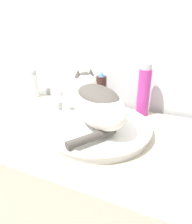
{
  "coord_description": "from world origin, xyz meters",
  "views": [
    {
      "loc": [
        0.28,
        -0.33,
        1.24
      ],
      "look_at": [
        0.02,
        0.27,
        0.94
      ],
      "focal_mm": 32.0,
      "sensor_mm": 36.0,
      "label": 1
    }
  ],
  "objects_px": {
    "deodorant_stick": "(33,83)",
    "cat": "(96,101)",
    "faucet": "(59,101)",
    "hairspray_can_black": "(101,92)",
    "shampoo_bottle_tall": "(144,91)"
  },
  "relations": [
    {
      "from": "faucet",
      "to": "shampoo_bottle_tall",
      "type": "xyz_separation_m",
      "value": [
        0.34,
        0.15,
        0.04
      ]
    },
    {
      "from": "faucet",
      "to": "shampoo_bottle_tall",
      "type": "height_order",
      "value": "shampoo_bottle_tall"
    },
    {
      "from": "faucet",
      "to": "deodorant_stick",
      "type": "relative_size",
      "value": 0.89
    },
    {
      "from": "deodorant_stick",
      "to": "shampoo_bottle_tall",
      "type": "xyz_separation_m",
      "value": [
        0.61,
        0.0,
        0.03
      ]
    },
    {
      "from": "shampoo_bottle_tall",
      "to": "hairspray_can_black",
      "type": "distance_m",
      "value": 0.2
    },
    {
      "from": "shampoo_bottle_tall",
      "to": "cat",
      "type": "bearing_deg",
      "value": -120.08
    },
    {
      "from": "faucet",
      "to": "shampoo_bottle_tall",
      "type": "distance_m",
      "value": 0.38
    },
    {
      "from": "faucet",
      "to": "shampoo_bottle_tall",
      "type": "bearing_deg",
      "value": 44.06
    },
    {
      "from": "cat",
      "to": "shampoo_bottle_tall",
      "type": "height_order",
      "value": "shampoo_bottle_tall"
    },
    {
      "from": "hairspray_can_black",
      "to": "faucet",
      "type": "bearing_deg",
      "value": -132.21
    },
    {
      "from": "deodorant_stick",
      "to": "hairspray_can_black",
      "type": "xyz_separation_m",
      "value": [
        0.41,
        0.0,
        0.0
      ]
    },
    {
      "from": "deodorant_stick",
      "to": "cat",
      "type": "bearing_deg",
      "value": -25.17
    },
    {
      "from": "hairspray_can_black",
      "to": "shampoo_bottle_tall",
      "type": "bearing_deg",
      "value": -0.0
    },
    {
      "from": "cat",
      "to": "shampoo_bottle_tall",
      "type": "distance_m",
      "value": 0.26
    },
    {
      "from": "cat",
      "to": "deodorant_stick",
      "type": "height_order",
      "value": "cat"
    }
  ]
}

